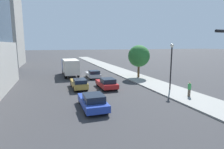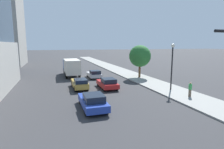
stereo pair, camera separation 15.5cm
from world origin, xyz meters
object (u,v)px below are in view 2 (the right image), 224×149
(street_tree, at_px, (140,56))
(car_silver, at_px, (94,74))
(car_red, at_px, (108,83))
(pedestrian_green_shirt, at_px, (190,89))
(car_blue, at_px, (93,101))
(car_gold, at_px, (80,83))
(street_lamp, at_px, (172,60))
(box_truck, at_px, (71,66))

(street_tree, relative_size, car_silver, 1.30)
(car_red, relative_size, pedestrian_green_shirt, 2.73)
(car_blue, distance_m, pedestrian_green_shirt, 10.48)
(car_silver, relative_size, car_gold, 0.92)
(street_lamp, distance_m, car_blue, 11.40)
(car_silver, bearing_deg, pedestrian_green_shirt, -64.30)
(street_tree, xyz_separation_m, car_red, (-7.25, -5.38, -3.02))
(car_gold, bearing_deg, car_blue, -90.00)
(car_red, bearing_deg, box_truck, 107.11)
(car_silver, distance_m, box_truck, 4.94)
(car_red, relative_size, car_blue, 0.93)
(street_tree, relative_size, pedestrian_green_shirt, 3.40)
(car_red, height_order, car_gold, car_gold)
(street_lamp, relative_size, car_silver, 1.34)
(car_red, xyz_separation_m, pedestrian_green_shirt, (7.04, -6.84, 0.27))
(street_tree, bearing_deg, car_silver, 161.66)
(street_lamp, bearing_deg, car_gold, 156.41)
(car_red, relative_size, box_truck, 0.57)
(car_silver, height_order, car_gold, car_gold)
(car_blue, bearing_deg, car_red, 63.60)
(car_blue, bearing_deg, street_lamp, 17.71)
(car_silver, relative_size, pedestrian_green_shirt, 2.62)
(car_blue, height_order, car_gold, car_blue)
(car_red, relative_size, car_gold, 0.95)
(car_gold, xyz_separation_m, pedestrian_green_shirt, (10.47, -7.81, 0.24))
(car_red, bearing_deg, car_blue, -116.40)
(car_red, distance_m, car_gold, 3.57)
(box_truck, relative_size, pedestrian_green_shirt, 4.83)
(street_lamp, xyz_separation_m, car_blue, (-10.45, -3.34, -3.10))
(street_lamp, bearing_deg, pedestrian_green_shirt, -89.53)
(street_tree, xyz_separation_m, box_truck, (-10.69, 5.78, -1.96))
(street_lamp, distance_m, car_red, 8.47)
(car_red, bearing_deg, car_gold, 164.14)
(street_tree, relative_size, box_truck, 0.70)
(car_blue, relative_size, car_gold, 1.03)
(car_silver, distance_m, car_gold, 7.63)
(car_silver, relative_size, car_blue, 0.89)
(car_gold, bearing_deg, car_silver, 63.22)
(car_red, distance_m, pedestrian_green_shirt, 9.81)
(street_tree, height_order, box_truck, street_tree)
(car_silver, xyz_separation_m, car_blue, (-3.44, -14.70, 0.03))
(street_lamp, distance_m, pedestrian_green_shirt, 4.33)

